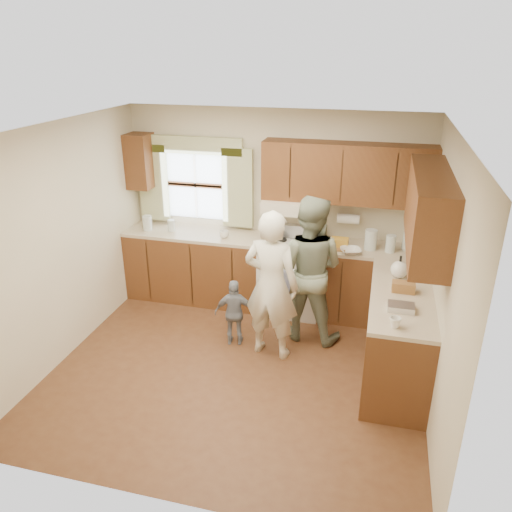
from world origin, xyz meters
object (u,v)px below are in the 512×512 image
(child, at_px, (235,313))
(woman_right, at_px, (308,269))
(stove, at_px, (291,276))
(woman_left, at_px, (271,285))

(child, bearing_deg, woman_right, -164.48)
(child, bearing_deg, stove, -126.81)
(woman_left, relative_size, woman_right, 0.97)
(child, bearing_deg, woman_left, 158.06)
(woman_left, distance_m, woman_right, 0.57)
(woman_right, distance_m, child, 0.96)
(woman_left, height_order, child, woman_left)
(stove, height_order, child, stove)
(stove, bearing_deg, child, -115.64)
(stove, xyz_separation_m, woman_left, (-0.03, -1.05, 0.37))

